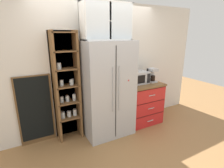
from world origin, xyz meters
TOP-DOWN VIEW (x-y plane):
  - ground_plane at (0.00, 0.00)m, footprint 10.66×10.66m
  - wall_back_cream at (0.00, 0.40)m, footprint 4.97×0.10m
  - refrigerator at (0.00, 0.02)m, footprint 0.93×0.68m
  - pantry_shelf_column at (-0.73, 0.27)m, footprint 0.48×0.31m
  - counter_cabinet at (0.89, 0.06)m, footprint 0.80×0.62m
  - microwave at (0.77, 0.10)m, footprint 0.44×0.33m
  - coffee_maker at (1.12, 0.06)m, footprint 0.17×0.20m
  - mug_red at (0.89, 0.03)m, footprint 0.11×0.07m
  - bottle_amber at (0.89, 0.14)m, footprint 0.07×0.07m
  - bottle_green at (0.89, 0.02)m, footprint 0.07×0.07m
  - upper_cabinet at (0.00, 0.07)m, footprint 0.90×0.32m
  - chalkboard_menu at (-1.28, 0.33)m, footprint 0.60×0.04m

SIDE VIEW (x-z plane):
  - ground_plane at x=0.00m, z-range 0.00..0.00m
  - counter_cabinet at x=0.89m, z-range 0.00..0.92m
  - chalkboard_menu at x=-1.28m, z-range 0.00..1.28m
  - refrigerator at x=0.00m, z-range 0.00..1.84m
  - mug_red at x=0.89m, z-range 0.91..1.00m
  - pantry_shelf_column at x=-0.73m, z-range 0.01..2.02m
  - bottle_green at x=0.89m, z-range 0.90..1.14m
  - bottle_amber at x=0.89m, z-range 0.90..1.16m
  - microwave at x=0.77m, z-range 0.91..1.17m
  - coffee_maker at x=1.12m, z-range 0.91..1.22m
  - wall_back_cream at x=0.00m, z-range 0.00..2.55m
  - upper_cabinet at x=0.00m, z-range 1.84..2.47m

